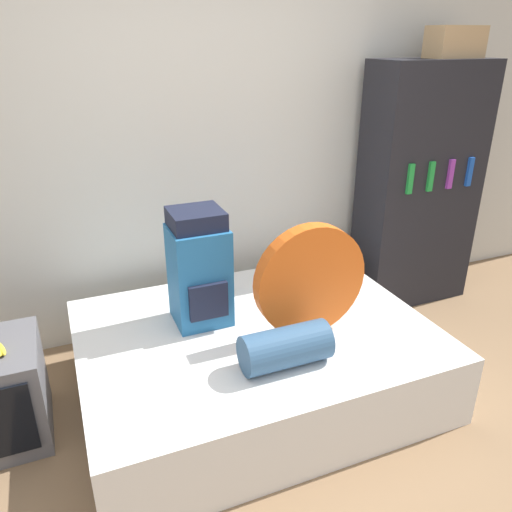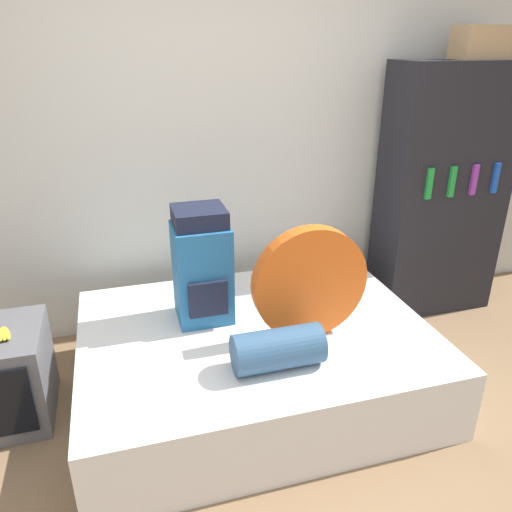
{
  "view_description": "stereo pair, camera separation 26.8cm",
  "coord_description": "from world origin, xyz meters",
  "views": [
    {
      "loc": [
        -0.89,
        -1.54,
        1.95
      ],
      "look_at": [
        0.04,
        0.72,
        0.87
      ],
      "focal_mm": 35.0,
      "sensor_mm": 36.0,
      "label": 1
    },
    {
      "loc": [
        -0.64,
        -1.63,
        1.95
      ],
      "look_at": [
        0.04,
        0.72,
        0.87
      ],
      "focal_mm": 35.0,
      "sensor_mm": 36.0,
      "label": 2
    }
  ],
  "objects": [
    {
      "name": "bookshelf",
      "position": [
        1.64,
        1.37,
        0.91
      ],
      "size": [
        0.88,
        0.42,
        1.82
      ],
      "color": "black",
      "rests_on": "ground_plane"
    },
    {
      "name": "cardboard_box",
      "position": [
        1.77,
        1.35,
        1.92
      ],
      "size": [
        0.38,
        0.2,
        0.21
      ],
      "color": "tan",
      "rests_on": "bookshelf"
    },
    {
      "name": "backpack",
      "position": [
        -0.22,
        0.94,
        0.75
      ],
      "size": [
        0.31,
        0.33,
        0.67
      ],
      "color": "#23669E",
      "rests_on": "bed"
    },
    {
      "name": "ground_plane",
      "position": [
        0.0,
        0.0,
        0.0
      ],
      "size": [
        16.0,
        16.0,
        0.0
      ],
      "primitive_type": "plane",
      "color": "#846647"
    },
    {
      "name": "wall_back",
      "position": [
        0.0,
        1.68,
        1.3
      ],
      "size": [
        8.0,
        0.05,
        2.6
      ],
      "color": "silver",
      "rests_on": "ground_plane"
    },
    {
      "name": "bed",
      "position": [
        0.04,
        0.72,
        0.21
      ],
      "size": [
        1.96,
        1.48,
        0.42
      ],
      "color": "white",
      "rests_on": "ground_plane"
    },
    {
      "name": "sleeping_roll",
      "position": [
        0.05,
        0.34,
        0.53
      ],
      "size": [
        0.45,
        0.21,
        0.21
      ],
      "color": "#33567A",
      "rests_on": "bed"
    },
    {
      "name": "tent_bag",
      "position": [
        0.3,
        0.59,
        0.74
      ],
      "size": [
        0.64,
        0.09,
        0.64
      ],
      "color": "#E05B19",
      "rests_on": "bed"
    }
  ]
}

